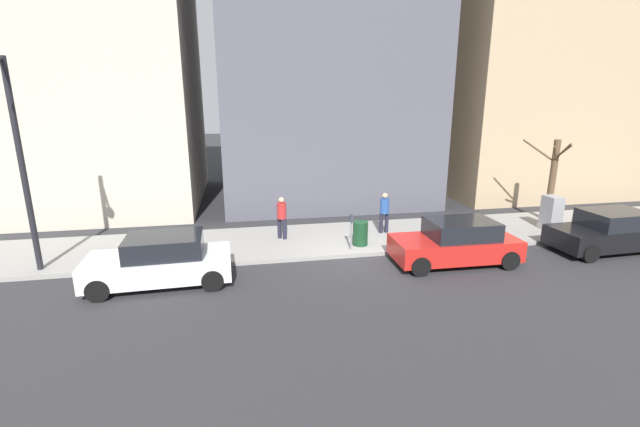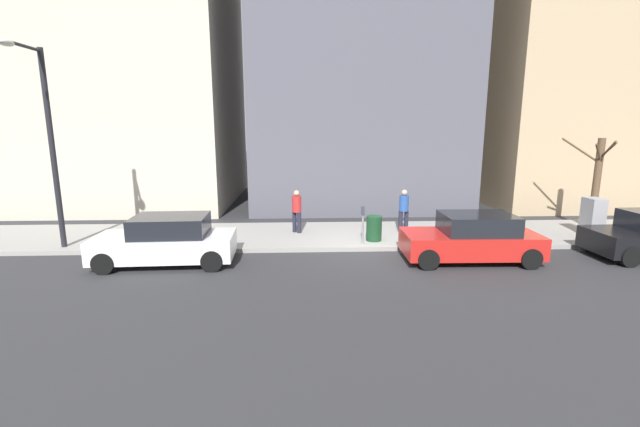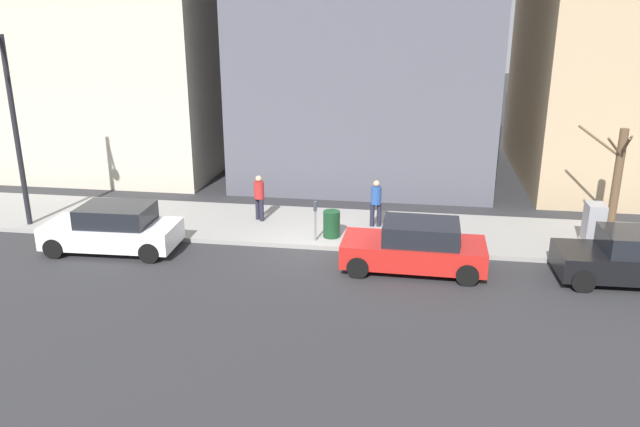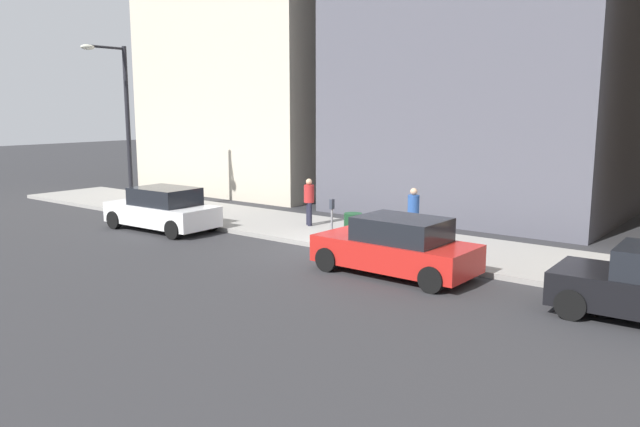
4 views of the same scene
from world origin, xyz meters
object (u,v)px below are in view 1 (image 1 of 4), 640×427
(parked_car_black, at_px, (610,232))
(pedestrian_near_meter, at_px, (384,210))
(office_block_center, at_px, (319,50))
(office_tower_left, at_px, (528,3))
(trash_bin, at_px, (360,233))
(parked_car_white, at_px, (161,261))
(utility_box, at_px, (551,213))
(parked_car_red, at_px, (456,243))
(bare_tree, at_px, (552,178))
(parking_meter, at_px, (351,228))
(pedestrian_midblock, at_px, (282,215))
(streetlamp, at_px, (15,150))

(parked_car_black, bearing_deg, pedestrian_near_meter, 64.85)
(pedestrian_near_meter, height_order, office_block_center, office_block_center)
(pedestrian_near_meter, relative_size, office_tower_left, 0.08)
(parked_car_black, distance_m, office_tower_left, 16.36)
(trash_bin, relative_size, pedestrian_near_meter, 0.54)
(parked_car_white, bearing_deg, office_tower_left, -60.51)
(utility_box, distance_m, trash_bin, 8.39)
(utility_box, height_order, pedestrian_near_meter, pedestrian_near_meter)
(parked_car_red, distance_m, office_block_center, 14.34)
(parked_car_red, height_order, bare_tree, bare_tree)
(parking_meter, distance_m, pedestrian_midblock, 2.92)
(pedestrian_midblock, xyz_separation_m, office_tower_left, (8.84, -15.76, 9.91))
(parking_meter, bearing_deg, parked_car_white, 103.19)
(office_block_center, bearing_deg, parking_meter, 175.48)
(parked_car_black, distance_m, office_block_center, 16.48)
(pedestrian_midblock, height_order, office_tower_left, office_tower_left)
(parked_car_black, relative_size, parking_meter, 3.15)
(streetlamp, bearing_deg, trash_bin, -86.73)
(parked_car_black, bearing_deg, pedestrian_midblock, 72.56)
(pedestrian_midblock, bearing_deg, pedestrian_near_meter, -140.54)
(parked_car_black, distance_m, trash_bin, 9.17)
(parked_car_red, height_order, streetlamp, streetlamp)
(streetlamp, relative_size, office_tower_left, 0.30)
(bare_tree, relative_size, pedestrian_near_meter, 2.19)
(bare_tree, relative_size, office_block_center, 0.22)
(streetlamp, bearing_deg, office_tower_left, -65.60)
(parked_car_black, relative_size, bare_tree, 1.17)
(bare_tree, distance_m, office_block_center, 13.60)
(parking_meter, height_order, office_block_center, office_block_center)
(parked_car_red, distance_m, pedestrian_near_meter, 3.64)
(streetlamp, height_order, office_block_center, office_block_center)
(utility_box, xyz_separation_m, trash_bin, (-0.40, 8.37, -0.25))
(parked_car_red, distance_m, trash_bin, 3.45)
(parking_meter, distance_m, bare_tree, 10.02)
(bare_tree, bearing_deg, streetlamp, 96.55)
(bare_tree, bearing_deg, utility_box, 145.76)
(parking_meter, xyz_separation_m, pedestrian_near_meter, (1.76, -1.86, 0.11))
(parked_car_black, distance_m, streetlamp, 20.06)
(utility_box, xyz_separation_m, office_tower_left, (9.76, -4.58, 10.14))
(office_block_center, bearing_deg, parked_car_black, -144.28)
(utility_box, distance_m, office_block_center, 14.48)
(parking_meter, bearing_deg, streetlamp, 90.93)
(streetlamp, xyz_separation_m, trash_bin, (0.62, -10.79, -3.42))
(parked_car_red, height_order, parked_car_white, same)
(bare_tree, distance_m, office_tower_left, 12.84)
(bare_tree, bearing_deg, pedestrian_midblock, 91.73)
(parked_car_red, bearing_deg, office_tower_left, -38.72)
(parked_car_black, xyz_separation_m, streetlamp, (1.33, 19.75, 3.28))
(utility_box, bearing_deg, office_block_center, 39.84)
(parked_car_white, height_order, office_block_center, office_block_center)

